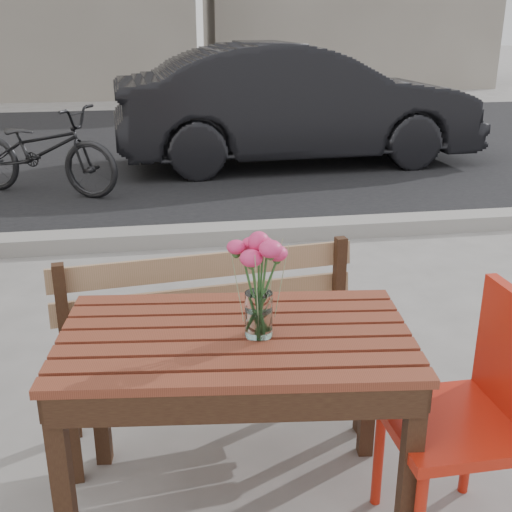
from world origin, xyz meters
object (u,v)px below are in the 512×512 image
(bicycle, at_px, (40,150))
(parked_car, at_px, (297,104))
(main_table, at_px, (236,364))
(main_vase, at_px, (259,273))
(red_chair, at_px, (479,404))

(bicycle, bearing_deg, parked_car, -44.11)
(main_table, bearing_deg, parked_car, 81.88)
(main_vase, distance_m, parked_car, 5.88)
(red_chair, relative_size, parked_car, 0.20)
(main_table, height_order, parked_car, parked_car)
(main_vase, bearing_deg, main_table, 156.39)
(parked_car, bearing_deg, red_chair, 169.52)
(red_chair, distance_m, parked_car, 5.95)
(red_chair, bearing_deg, parked_car, 172.04)
(main_table, bearing_deg, red_chair, -10.13)
(main_table, height_order, bicycle, bicycle)
(main_vase, xyz_separation_m, parked_car, (1.44, 5.70, -0.21))
(red_chair, bearing_deg, main_table, -107.46)
(red_chair, height_order, main_vase, main_vase)
(main_vase, relative_size, bicycle, 0.21)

